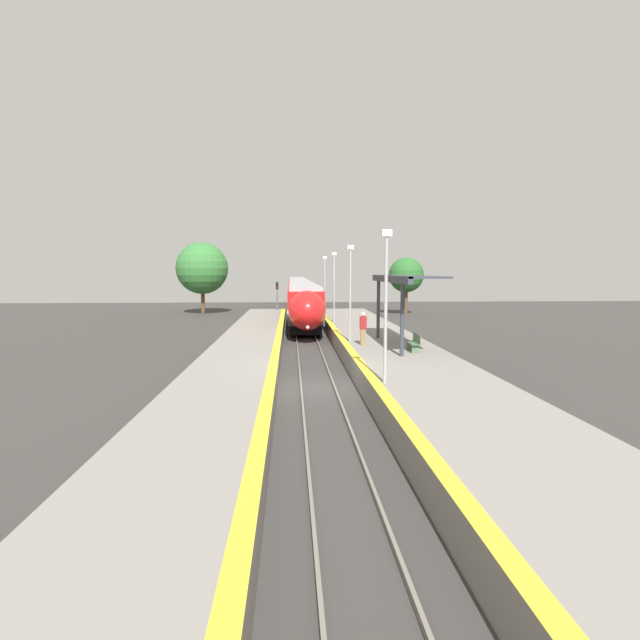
# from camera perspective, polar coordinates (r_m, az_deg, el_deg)

# --- Properties ---
(ground_plane) EXTENTS (120.00, 120.00, 0.00)m
(ground_plane) POSITION_cam_1_polar(r_m,az_deg,el_deg) (21.76, -0.27, -7.83)
(ground_plane) COLOR #383533
(rail_left) EXTENTS (0.08, 90.00, 0.15)m
(rail_left) POSITION_cam_1_polar(r_m,az_deg,el_deg) (21.72, -2.19, -7.66)
(rail_left) COLOR slate
(rail_left) RESTS_ON ground_plane
(rail_right) EXTENTS (0.08, 90.00, 0.15)m
(rail_right) POSITION_cam_1_polar(r_m,az_deg,el_deg) (21.79, 1.63, -7.61)
(rail_right) COLOR slate
(rail_right) RESTS_ON ground_plane
(train) EXTENTS (2.79, 67.80, 3.86)m
(train) POSITION_cam_1_polar(r_m,az_deg,el_deg) (67.14, -2.39, 3.19)
(train) COLOR black
(train) RESTS_ON ground_plane
(platform_right) EXTENTS (5.01, 64.00, 1.05)m
(platform_right) POSITION_cam_1_polar(r_m,az_deg,el_deg) (22.26, 10.67, -6.25)
(platform_right) COLOR gray
(platform_right) RESTS_ON ground_plane
(platform_left) EXTENTS (3.77, 64.00, 1.05)m
(platform_left) POSITION_cam_1_polar(r_m,az_deg,el_deg) (21.75, -9.82, -6.51)
(platform_left) COLOR gray
(platform_left) RESTS_ON ground_plane
(platform_bench) EXTENTS (0.44, 1.46, 0.89)m
(platform_bench) POSITION_cam_1_polar(r_m,az_deg,el_deg) (25.43, 10.75, -2.52)
(platform_bench) COLOR #4C6B4C
(platform_bench) RESTS_ON platform_right
(person_waiting) EXTENTS (0.36, 0.24, 1.81)m
(person_waiting) POSITION_cam_1_polar(r_m,az_deg,el_deg) (27.11, 4.95, -0.91)
(person_waiting) COLOR #7F6647
(person_waiting) RESTS_ON platform_right
(railway_signal) EXTENTS (0.28, 0.28, 3.92)m
(railway_signal) POSITION_cam_1_polar(r_m,az_deg,el_deg) (51.48, -4.92, 2.67)
(railway_signal) COLOR #59595E
(railway_signal) RESTS_ON ground_plane
(lamppost_near) EXTENTS (0.36, 0.20, 5.47)m
(lamppost_near) POSITION_cam_1_polar(r_m,az_deg,el_deg) (17.86, 7.54, 2.69)
(lamppost_near) COLOR #9E9EA3
(lamppost_near) RESTS_ON platform_right
(lamppost_mid) EXTENTS (0.36, 0.20, 5.47)m
(lamppost_mid) POSITION_cam_1_polar(r_m,az_deg,el_deg) (28.33, 3.48, 3.80)
(lamppost_mid) COLOR #9E9EA3
(lamppost_mid) RESTS_ON platform_right
(lamppost_far) EXTENTS (0.36, 0.20, 5.47)m
(lamppost_far) POSITION_cam_1_polar(r_m,az_deg,el_deg) (38.87, 1.62, 4.30)
(lamppost_far) COLOR #9E9EA3
(lamppost_far) RESTS_ON platform_right
(lamppost_farthest) EXTENTS (0.36, 0.20, 5.47)m
(lamppost_farthest) POSITION_cam_1_polar(r_m,az_deg,el_deg) (49.44, 0.55, 4.59)
(lamppost_farthest) COLOR #9E9EA3
(lamppost_farthest) RESTS_ON platform_right
(station_canopy) EXTENTS (2.02, 9.45, 3.79)m
(station_canopy) POSITION_cam_1_polar(r_m,az_deg,el_deg) (26.92, 9.11, 4.46)
(station_canopy) COLOR #333842
(station_canopy) RESTS_ON platform_right
(background_tree_left) EXTENTS (6.05, 6.05, 8.40)m
(background_tree_left) POSITION_cam_1_polar(r_m,az_deg,el_deg) (60.30, -13.32, 5.77)
(background_tree_left) COLOR brown
(background_tree_left) RESTS_ON ground_plane
(background_tree_right) EXTENTS (4.04, 4.04, 6.62)m
(background_tree_right) POSITION_cam_1_polar(r_m,az_deg,el_deg) (58.67, 9.82, 5.07)
(background_tree_right) COLOR brown
(background_tree_right) RESTS_ON ground_plane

